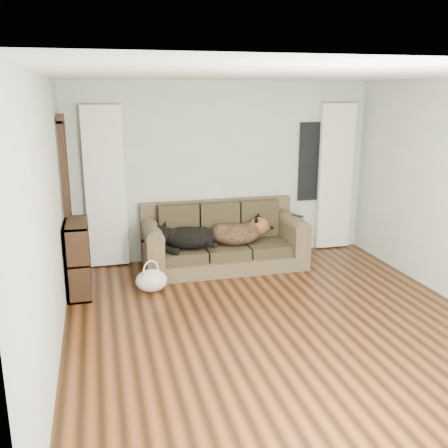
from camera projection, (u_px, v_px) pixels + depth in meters
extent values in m
plane|color=black|center=(279.00, 326.00, 5.37)|extent=(5.00, 5.00, 0.00)
plane|color=white|center=(287.00, 74.00, 4.70)|extent=(5.00, 5.00, 0.00)
cube|color=beige|center=(222.00, 171.00, 7.38)|extent=(4.50, 0.04, 2.60)
cube|color=beige|center=(49.00, 222.00, 4.49)|extent=(0.04, 5.00, 2.60)
cube|color=white|center=(105.00, 188.00, 6.93)|extent=(0.55, 0.08, 2.25)
cube|color=white|center=(335.00, 177.00, 7.77)|extent=(0.55, 0.08, 2.25)
cube|color=black|center=(314.00, 162.00, 7.67)|extent=(0.50, 0.03, 1.20)
cube|color=black|center=(67.00, 202.00, 6.49)|extent=(0.07, 0.60, 2.10)
cube|color=brown|center=(224.00, 237.00, 7.08)|extent=(2.26, 0.98, 0.93)
ellipsoid|color=black|center=(185.00, 239.00, 6.84)|extent=(0.86, 0.73, 0.31)
ellipsoid|color=black|center=(238.00, 234.00, 7.08)|extent=(0.82, 0.65, 0.32)
cube|color=black|center=(298.00, 216.00, 7.10)|extent=(0.13, 0.17, 0.02)
ellipsoid|color=beige|center=(151.00, 279.00, 6.26)|extent=(0.48, 0.43, 0.29)
cube|color=black|center=(78.00, 255.00, 6.14)|extent=(0.34, 0.75, 0.92)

